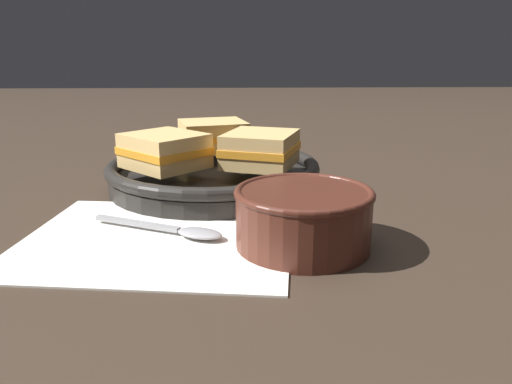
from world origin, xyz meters
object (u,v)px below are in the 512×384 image
(soup_bowl, at_px, (299,214))
(spoon, at_px, (178,231))
(sandwich_near_left, at_px, (257,149))
(sandwich_near_right, at_px, (210,136))
(sandwich_far_left, at_px, (161,151))
(skillet, at_px, (211,174))

(soup_bowl, distance_m, spoon, 0.13)
(sandwich_near_left, distance_m, sandwich_near_right, 0.13)
(sandwich_near_right, relative_size, sandwich_far_left, 0.89)
(soup_bowl, distance_m, skillet, 0.25)
(sandwich_far_left, bearing_deg, spoon, -76.49)
(skillet, distance_m, sandwich_near_right, 0.09)
(sandwich_far_left, bearing_deg, sandwich_near_right, 62.63)
(sandwich_near_right, bearing_deg, skillet, -87.37)
(spoon, distance_m, sandwich_near_left, 0.19)
(sandwich_near_left, xyz_separation_m, sandwich_far_left, (-0.13, -0.01, 0.00))
(spoon, bearing_deg, sandwich_near_left, 84.86)
(spoon, height_order, skillet, skillet)
(skillet, relative_size, sandwich_far_left, 2.26)
(skillet, bearing_deg, sandwich_far_left, -147.37)
(skillet, bearing_deg, sandwich_near_right, 92.63)
(soup_bowl, distance_m, sandwich_near_left, 0.20)
(sandwich_near_right, xyz_separation_m, sandwich_far_left, (-0.06, -0.12, 0.00))
(soup_bowl, relative_size, sandwich_near_right, 1.18)
(spoon, xyz_separation_m, sandwich_near_right, (0.02, 0.27, 0.06))
(soup_bowl, xyz_separation_m, skillet, (-0.10, 0.23, -0.01))
(spoon, bearing_deg, sandwich_near_right, 110.00)
(sandwich_near_right, bearing_deg, sandwich_near_left, -57.37)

